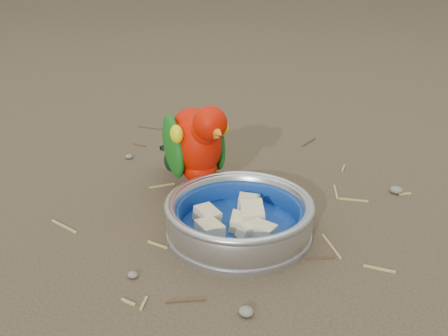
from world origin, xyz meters
The scene contains 6 objects.
ground centered at (0.00, 0.00, 0.00)m, with size 60.00×60.00×0.00m, color #483928.
food_bowl centered at (0.07, 0.00, 0.01)m, with size 0.23×0.23×0.02m, color #B2B2BA.
bowl_wall centered at (0.07, 0.00, 0.04)m, with size 0.23×0.23×0.04m, color #B2B2BA, non-canonical shape.
fruit_wedges centered at (0.07, 0.00, 0.03)m, with size 0.14×0.14×0.03m, color beige, non-canonical shape.
lory_parrot centered at (-0.06, 0.07, 0.09)m, with size 0.11×0.22×0.18m, color #C81000, non-canonical shape.
ground_debris centered at (-0.04, 0.02, 0.00)m, with size 0.90×0.80×0.01m, color tan, non-canonical shape.
Camera 1 is at (0.45, -0.57, 0.42)m, focal length 40.00 mm.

